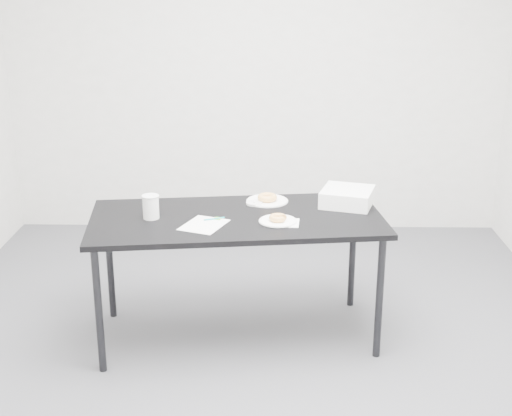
{
  "coord_description": "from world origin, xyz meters",
  "views": [
    {
      "loc": [
        0.12,
        -3.72,
        2.09
      ],
      "look_at": [
        0.04,
        0.02,
        0.83
      ],
      "focal_mm": 50.0,
      "sensor_mm": 36.0,
      "label": 1
    }
  ],
  "objects_px": {
    "table": "(237,226)",
    "donut_near": "(278,218)",
    "scorecard": "(204,225)",
    "bakery_box": "(347,197)",
    "plate_far": "(267,201)",
    "plate_near": "(278,221)",
    "donut_far": "(267,197)",
    "pen": "(214,219)",
    "coffee_cup": "(151,207)"
  },
  "relations": [
    {
      "from": "table",
      "to": "bakery_box",
      "type": "bearing_deg",
      "value": 12.18
    },
    {
      "from": "table",
      "to": "donut_near",
      "type": "xyz_separation_m",
      "value": [
        0.23,
        -0.09,
        0.08
      ]
    },
    {
      "from": "plate_near",
      "to": "plate_far",
      "type": "bearing_deg",
      "value": 99.55
    },
    {
      "from": "plate_far",
      "to": "coffee_cup",
      "type": "height_order",
      "value": "coffee_cup"
    },
    {
      "from": "scorecard",
      "to": "pen",
      "type": "relative_size",
      "value": 2.15
    },
    {
      "from": "pen",
      "to": "coffee_cup",
      "type": "height_order",
      "value": "coffee_cup"
    },
    {
      "from": "donut_far",
      "to": "coffee_cup",
      "type": "relative_size",
      "value": 0.87
    },
    {
      "from": "table",
      "to": "donut_near",
      "type": "relative_size",
      "value": 17.39
    },
    {
      "from": "table",
      "to": "bakery_box",
      "type": "relative_size",
      "value": 6.01
    },
    {
      "from": "scorecard",
      "to": "bakery_box",
      "type": "distance_m",
      "value": 0.9
    },
    {
      "from": "plate_near",
      "to": "donut_far",
      "type": "xyz_separation_m",
      "value": [
        -0.06,
        0.36,
        0.02
      ]
    },
    {
      "from": "scorecard",
      "to": "pen",
      "type": "xyz_separation_m",
      "value": [
        0.05,
        0.09,
        0.01
      ]
    },
    {
      "from": "plate_near",
      "to": "bakery_box",
      "type": "height_order",
      "value": "bakery_box"
    },
    {
      "from": "pen",
      "to": "donut_far",
      "type": "height_order",
      "value": "donut_far"
    },
    {
      "from": "pen",
      "to": "coffee_cup",
      "type": "bearing_deg",
      "value": 155.78
    },
    {
      "from": "table",
      "to": "plate_far",
      "type": "xyz_separation_m",
      "value": [
        0.17,
        0.27,
        0.06
      ]
    },
    {
      "from": "pen",
      "to": "donut_near",
      "type": "distance_m",
      "value": 0.36
    },
    {
      "from": "plate_near",
      "to": "coffee_cup",
      "type": "bearing_deg",
      "value": 176.15
    },
    {
      "from": "pen",
      "to": "plate_far",
      "type": "relative_size",
      "value": 0.48
    },
    {
      "from": "plate_far",
      "to": "donut_far",
      "type": "bearing_deg",
      "value": 0.0
    },
    {
      "from": "scorecard",
      "to": "donut_far",
      "type": "xyz_separation_m",
      "value": [
        0.35,
        0.42,
        0.03
      ]
    },
    {
      "from": "scorecard",
      "to": "plate_near",
      "type": "relative_size",
      "value": 1.22
    },
    {
      "from": "table",
      "to": "plate_near",
      "type": "relative_size",
      "value": 8.16
    },
    {
      "from": "table",
      "to": "pen",
      "type": "height_order",
      "value": "pen"
    },
    {
      "from": "donut_near",
      "to": "bakery_box",
      "type": "xyz_separation_m",
      "value": [
        0.41,
        0.32,
        0.02
      ]
    },
    {
      "from": "scorecard",
      "to": "donut_far",
      "type": "relative_size",
      "value": 2.19
    },
    {
      "from": "coffee_cup",
      "to": "plate_far",
      "type": "bearing_deg",
      "value": 25.88
    },
    {
      "from": "pen",
      "to": "donut_far",
      "type": "bearing_deg",
      "value": 27.11
    },
    {
      "from": "bakery_box",
      "to": "donut_far",
      "type": "bearing_deg",
      "value": -169.33
    },
    {
      "from": "donut_near",
      "to": "bakery_box",
      "type": "bearing_deg",
      "value": 37.29
    },
    {
      "from": "scorecard",
      "to": "coffee_cup",
      "type": "xyz_separation_m",
      "value": [
        -0.31,
        0.1,
        0.07
      ]
    },
    {
      "from": "pen",
      "to": "coffee_cup",
      "type": "distance_m",
      "value": 0.36
    },
    {
      "from": "coffee_cup",
      "to": "bakery_box",
      "type": "height_order",
      "value": "coffee_cup"
    },
    {
      "from": "table",
      "to": "donut_near",
      "type": "distance_m",
      "value": 0.26
    },
    {
      "from": "donut_far",
      "to": "plate_near",
      "type": "bearing_deg",
      "value": -80.45
    },
    {
      "from": "plate_near",
      "to": "pen",
      "type": "bearing_deg",
      "value": 175.15
    },
    {
      "from": "bakery_box",
      "to": "plate_far",
      "type": "bearing_deg",
      "value": -169.33
    },
    {
      "from": "donut_far",
      "to": "plate_far",
      "type": "bearing_deg",
      "value": 0.0
    },
    {
      "from": "donut_near",
      "to": "donut_far",
      "type": "height_order",
      "value": "donut_far"
    },
    {
      "from": "table",
      "to": "scorecard",
      "type": "relative_size",
      "value": 6.69
    },
    {
      "from": "scorecard",
      "to": "plate_far",
      "type": "xyz_separation_m",
      "value": [
        0.35,
        0.42,
        0.0
      ]
    },
    {
      "from": "plate_near",
      "to": "donut_near",
      "type": "xyz_separation_m",
      "value": [
        -0.0,
        0.0,
        0.02
      ]
    },
    {
      "from": "coffee_cup",
      "to": "bakery_box",
      "type": "relative_size",
      "value": 0.47
    },
    {
      "from": "plate_far",
      "to": "donut_far",
      "type": "distance_m",
      "value": 0.02
    },
    {
      "from": "table",
      "to": "plate_near",
      "type": "xyz_separation_m",
      "value": [
        0.23,
        -0.09,
        0.06
      ]
    },
    {
      "from": "plate_far",
      "to": "plate_near",
      "type": "bearing_deg",
      "value": -80.45
    },
    {
      "from": "scorecard",
      "to": "plate_near",
      "type": "distance_m",
      "value": 0.41
    },
    {
      "from": "plate_far",
      "to": "scorecard",
      "type": "bearing_deg",
      "value": -129.38
    },
    {
      "from": "table",
      "to": "plate_far",
      "type": "bearing_deg",
      "value": 50.76
    },
    {
      "from": "pen",
      "to": "plate_near",
      "type": "height_order",
      "value": "pen"
    }
  ]
}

